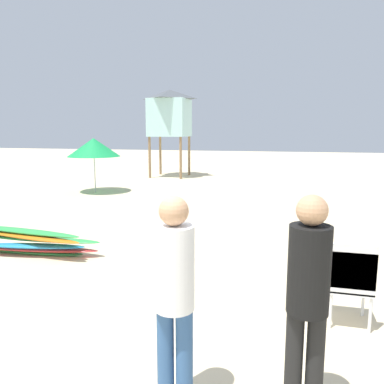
{
  "coord_description": "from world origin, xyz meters",
  "views": [
    {
      "loc": [
        1.66,
        -2.97,
        2.25
      ],
      "look_at": [
        0.03,
        3.35,
        1.19
      ],
      "focal_mm": 35.27,
      "sensor_mm": 36.0,
      "label": 1
    }
  ],
  "objects": [
    {
      "name": "ground",
      "position": [
        0.0,
        0.0,
        0.0
      ],
      "size": [
        80.0,
        80.0,
        0.0
      ],
      "primitive_type": "plane",
      "color": "beige"
    },
    {
      "name": "surfboard_pile",
      "position": [
        -2.83,
        2.75,
        0.24
      ],
      "size": [
        2.59,
        0.68,
        0.48
      ],
      "color": "green",
      "rests_on": "ground"
    },
    {
      "name": "lifeguard_near_right",
      "position": [
        1.84,
        -0.11,
        1.03
      ],
      "size": [
        0.32,
        0.32,
        1.79
      ],
      "color": "black",
      "rests_on": "ground"
    },
    {
      "name": "lifeguard_near_center",
      "position": [
        0.82,
        -0.28,
        1.02
      ],
      "size": [
        0.32,
        0.32,
        1.76
      ],
      "color": "#33598C",
      "rests_on": "ground"
    },
    {
      "name": "stacked_plastic_chairs",
      "position": [
        2.39,
        1.45,
        0.6
      ],
      "size": [
        0.48,
        0.48,
        1.02
      ],
      "color": "white",
      "rests_on": "ground"
    },
    {
      "name": "beach_umbrella_left",
      "position": [
        -5.29,
        9.55,
        1.66
      ],
      "size": [
        1.92,
        1.92,
        2.0
      ],
      "color": "beige",
      "rests_on": "ground"
    },
    {
      "name": "lifeguard_tower",
      "position": [
        -4.1,
        14.95,
        3.12
      ],
      "size": [
        1.98,
        1.98,
        4.24
      ],
      "color": "olive",
      "rests_on": "ground"
    }
  ]
}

